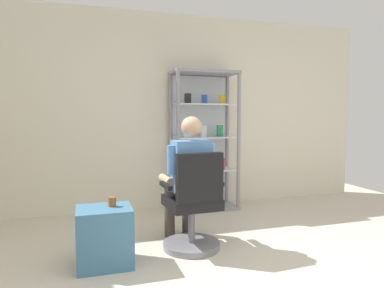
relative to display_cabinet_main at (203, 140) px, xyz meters
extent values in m
cube|color=silver|center=(-0.40, 0.24, 0.39)|extent=(6.00, 0.10, 2.70)
cylinder|color=gray|center=(-0.42, -0.26, -0.01)|extent=(0.05, 0.05, 1.90)
cylinder|color=gray|center=(0.43, -0.26, -0.01)|extent=(0.05, 0.05, 1.90)
cylinder|color=gray|center=(-0.42, 0.14, -0.01)|extent=(0.05, 0.05, 1.90)
cylinder|color=gray|center=(0.43, 0.14, -0.01)|extent=(0.05, 0.05, 1.90)
cube|color=gray|center=(0.00, -0.06, 0.92)|extent=(0.90, 0.45, 0.04)
cube|color=gray|center=(0.00, -0.06, -0.94)|extent=(0.90, 0.45, 0.04)
cube|color=silver|center=(0.00, 0.15, -0.01)|extent=(0.84, 0.02, 1.80)
cube|color=silver|center=(0.00, -0.06, -0.41)|extent=(0.82, 0.39, 0.02)
cube|color=red|center=(-0.23, -0.05, -0.33)|extent=(0.09, 0.05, 0.15)
cube|color=black|center=(0.00, -0.07, -0.34)|extent=(0.09, 0.05, 0.13)
cube|color=red|center=(0.24, -0.10, -0.33)|extent=(0.09, 0.05, 0.15)
cube|color=silver|center=(0.00, -0.06, 0.04)|extent=(0.82, 0.39, 0.02)
cube|color=silver|center=(-0.24, -0.06, 0.12)|extent=(0.09, 0.04, 0.15)
cube|color=silver|center=(0.00, -0.03, 0.12)|extent=(0.08, 0.04, 0.15)
cube|color=#268C4C|center=(0.23, -0.05, 0.13)|extent=(0.08, 0.05, 0.16)
cube|color=silver|center=(0.00, -0.06, 0.49)|extent=(0.82, 0.39, 0.02)
cube|color=black|center=(-0.24, -0.07, 0.57)|extent=(0.09, 0.05, 0.14)
cube|color=#264CB2|center=(0.00, -0.06, 0.56)|extent=(0.07, 0.05, 0.12)
cube|color=gold|center=(0.25, -0.09, 0.56)|extent=(0.07, 0.03, 0.13)
cylinder|color=slate|center=(-0.60, -1.39, -0.93)|extent=(0.56, 0.56, 0.06)
cylinder|color=slate|center=(-0.60, -1.39, -0.73)|extent=(0.07, 0.07, 0.41)
cube|color=black|center=(-0.60, -1.39, -0.50)|extent=(0.51, 0.51, 0.10)
cube|color=black|center=(-0.58, -1.60, -0.23)|extent=(0.44, 0.11, 0.45)
cube|color=black|center=(-0.34, -1.38, -0.32)|extent=(0.06, 0.30, 0.04)
cube|color=black|center=(-0.86, -1.41, -0.32)|extent=(0.06, 0.30, 0.04)
cylinder|color=#3F382D|center=(-0.51, -1.19, -0.40)|extent=(0.16, 0.41, 0.14)
cylinder|color=#3F382D|center=(-0.52, -0.99, -0.68)|extent=(0.11, 0.11, 0.56)
cylinder|color=#3F382D|center=(-0.71, -1.20, -0.40)|extent=(0.16, 0.41, 0.14)
cylinder|color=#3F382D|center=(-0.72, -1.00, -0.68)|extent=(0.11, 0.11, 0.56)
cube|color=#598CCC|center=(-0.60, -1.39, -0.15)|extent=(0.37, 0.24, 0.50)
sphere|color=tan|center=(-0.60, -1.39, 0.23)|extent=(0.20, 0.20, 0.20)
cylinder|color=#598CCC|center=(-0.40, -1.38, -0.08)|extent=(0.09, 0.09, 0.28)
cylinder|color=tan|center=(-0.41, -1.20, -0.30)|extent=(0.10, 0.30, 0.08)
cylinder|color=#598CCC|center=(-0.80, -1.40, -0.08)|extent=(0.09, 0.09, 0.28)
cylinder|color=tan|center=(-0.81, -1.23, -0.30)|extent=(0.10, 0.30, 0.08)
cube|color=teal|center=(-1.43, -1.54, -0.71)|extent=(0.46, 0.39, 0.51)
cylinder|color=brown|center=(-1.36, -1.52, -0.41)|extent=(0.07, 0.07, 0.08)
camera|label=1|loc=(-1.58, -4.55, 0.33)|focal=32.46mm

